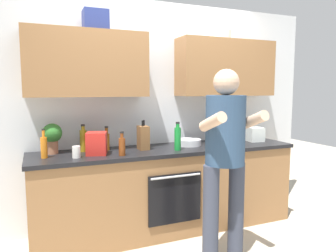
# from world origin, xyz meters

# --- Properties ---
(ground_plane) EXTENTS (12.00, 12.00, 0.00)m
(ground_plane) POSITION_xyz_m (0.00, 0.00, 0.00)
(ground_plane) COLOR #B2A893
(back_wall_unit) EXTENTS (4.00, 0.38, 2.50)m
(back_wall_unit) POSITION_xyz_m (-0.00, 0.27, 1.50)
(back_wall_unit) COLOR silver
(back_wall_unit) RESTS_ON ground
(counter) EXTENTS (2.84, 0.67, 0.90)m
(counter) POSITION_xyz_m (-0.00, -0.00, 0.45)
(counter) COLOR olive
(counter) RESTS_ON ground
(person_standing) EXTENTS (0.49, 0.45, 1.69)m
(person_standing) POSITION_xyz_m (0.20, -0.79, 1.00)
(person_standing) COLOR #383D4C
(person_standing) RESTS_ON ground
(bottle_juice) EXTENTS (0.06, 0.06, 0.27)m
(bottle_juice) POSITION_xyz_m (-1.24, -0.03, 1.00)
(bottle_juice) COLOR orange
(bottle_juice) RESTS_ON counter
(bottle_water) EXTENTS (0.07, 0.07, 0.27)m
(bottle_water) POSITION_xyz_m (0.93, 0.13, 1.01)
(bottle_water) COLOR silver
(bottle_water) RESTS_ON counter
(bottle_syrup) EXTENTS (0.06, 0.06, 0.25)m
(bottle_syrup) POSITION_xyz_m (-0.63, 0.13, 1.00)
(bottle_syrup) COLOR #8C4C14
(bottle_syrup) RESTS_ON counter
(bottle_soda) EXTENTS (0.07, 0.07, 0.29)m
(bottle_soda) POSITION_xyz_m (0.04, -0.14, 1.03)
(bottle_soda) COLOR #198C33
(bottle_soda) RESTS_ON counter
(bottle_soy) EXTENTS (0.06, 0.06, 0.25)m
(bottle_soy) POSITION_xyz_m (0.70, -0.08, 1.00)
(bottle_soy) COLOR black
(bottle_soy) RESTS_ON counter
(bottle_vinegar) EXTENTS (0.06, 0.06, 0.23)m
(bottle_vinegar) POSITION_xyz_m (-0.56, -0.19, 0.99)
(bottle_vinegar) COLOR brown
(bottle_vinegar) RESTS_ON counter
(bottle_wine) EXTENTS (0.07, 0.07, 0.24)m
(bottle_wine) POSITION_xyz_m (0.63, -0.01, 1.00)
(bottle_wine) COLOR #471419
(bottle_wine) RESTS_ON counter
(bottle_oil) EXTENTS (0.07, 0.07, 0.28)m
(bottle_oil) POSITION_xyz_m (-0.87, 0.15, 1.02)
(bottle_oil) COLOR olive
(bottle_oil) RESTS_ON counter
(cup_coffee) EXTENTS (0.07, 0.07, 0.11)m
(cup_coffee) POSITION_xyz_m (-0.97, -0.13, 0.95)
(cup_coffee) COLOR white
(cup_coffee) RESTS_ON counter
(mixing_bowl) EXTENTS (0.28, 0.28, 0.07)m
(mixing_bowl) POSITION_xyz_m (0.27, 0.07, 0.94)
(mixing_bowl) COLOR silver
(mixing_bowl) RESTS_ON counter
(knife_block) EXTENTS (0.10, 0.14, 0.31)m
(knife_block) POSITION_xyz_m (-0.27, 0.03, 1.02)
(knife_block) COLOR brown
(knife_block) RESTS_ON counter
(potted_herb) EXTENTS (0.19, 0.19, 0.30)m
(potted_herb) POSITION_xyz_m (-1.16, 0.15, 1.08)
(potted_herb) COLOR #9E6647
(potted_herb) RESTS_ON counter
(grocery_bag_produce) EXTENTS (0.20, 0.21, 0.17)m
(grocery_bag_produce) POSITION_xyz_m (1.14, 0.03, 0.98)
(grocery_bag_produce) COLOR silver
(grocery_bag_produce) RESTS_ON counter
(grocery_bag_crisps) EXTENTS (0.23, 0.24, 0.21)m
(grocery_bag_crisps) POSITION_xyz_m (-0.77, -0.04, 1.01)
(grocery_bag_crisps) COLOR red
(grocery_bag_crisps) RESTS_ON counter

